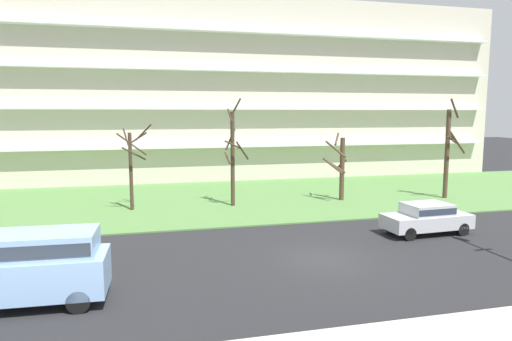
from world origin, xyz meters
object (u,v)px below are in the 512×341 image
Objects in this scene: tree_left at (233,155)px; tree_right at (448,151)px; tree_center at (341,167)px; tree_far_left at (132,164)px; van_blue_center_left at (21,263)px; sedan_silver_near_left at (427,217)px.

tree_left is 0.99× the size of tree_right.
tree_left is 1.49× the size of tree_center.
tree_right is (7.62, -1.11, 0.99)m from tree_center.
tree_far_left is 1.02× the size of van_blue_center_left.
tree_left is (6.29, -0.20, 0.43)m from tree_far_left.
tree_center is 0.90× the size of van_blue_center_left.
tree_right is 1.34× the size of van_blue_center_left.
sedan_silver_near_left is at bearing -47.34° from tree_left.
tree_left is 1.33× the size of van_blue_center_left.
tree_center is 21.65m from van_blue_center_left.
tree_right is at bearing -3.28° from tree_far_left.
tree_center is 1.05× the size of sedan_silver_near_left.
van_blue_center_left reaches higher than sedan_silver_near_left.
sedan_silver_near_left is at bearing -131.55° from tree_right.
tree_left reaches higher than van_blue_center_left.
tree_right is at bearing -3.89° from tree_left.
tree_right is 10.81m from sedan_silver_near_left.
van_blue_center_left is at bearing -141.47° from tree_center.
tree_right is at bearing 29.09° from van_blue_center_left.
tree_left is at bearing -1.79° from tree_far_left.
sedan_silver_near_left is (8.19, -8.89, -2.51)m from tree_left.
sedan_silver_near_left is (14.48, -9.09, -2.08)m from tree_far_left.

